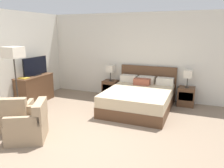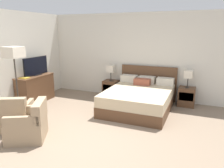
# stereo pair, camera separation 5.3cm
# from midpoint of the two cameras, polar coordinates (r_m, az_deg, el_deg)

# --- Properties ---
(ground_plane) EXTENTS (10.16, 10.16, 0.00)m
(ground_plane) POSITION_cam_midpoint_polar(r_m,az_deg,el_deg) (4.24, -9.43, -15.56)
(ground_plane) COLOR #84705B
(wall_back) EXTENTS (6.60, 0.06, 2.60)m
(wall_back) POSITION_cam_midpoint_polar(r_m,az_deg,el_deg) (6.87, 5.45, 7.28)
(wall_back) COLOR silver
(wall_back) RESTS_ON ground
(wall_left) EXTENTS (0.06, 5.19, 2.60)m
(wall_left) POSITION_cam_midpoint_polar(r_m,az_deg,el_deg) (6.59, -23.88, 5.91)
(wall_left) COLOR silver
(wall_left) RESTS_ON ground
(bed) EXTENTS (1.69, 2.08, 1.03)m
(bed) POSITION_cam_midpoint_polar(r_m,az_deg,el_deg) (5.93, 7.41, -3.65)
(bed) COLOR brown
(bed) RESTS_ON ground
(nightstand_left) EXTENTS (0.45, 0.40, 0.53)m
(nightstand_left) POSITION_cam_midpoint_polar(r_m,az_deg,el_deg) (6.99, -0.08, -1.20)
(nightstand_left) COLOR brown
(nightstand_left) RESTS_ON ground
(nightstand_right) EXTENTS (0.45, 0.40, 0.53)m
(nightstand_right) POSITION_cam_midpoint_polar(r_m,az_deg,el_deg) (6.49, 19.10, -3.14)
(nightstand_right) COLOR brown
(nightstand_right) RESTS_ON ground
(table_lamp_left) EXTENTS (0.22, 0.22, 0.49)m
(table_lamp_left) POSITION_cam_midpoint_polar(r_m,az_deg,el_deg) (6.85, -0.08, 3.95)
(table_lamp_left) COLOR #332D28
(table_lamp_left) RESTS_ON nightstand_left
(table_lamp_right) EXTENTS (0.22, 0.22, 0.49)m
(table_lamp_right) POSITION_cam_midpoint_polar(r_m,az_deg,el_deg) (6.34, 19.54, 2.37)
(table_lamp_right) COLOR #332D28
(table_lamp_right) RESTS_ON nightstand_right
(dresser) EXTENTS (0.47, 1.20, 0.79)m
(dresser) POSITION_cam_midpoint_polar(r_m,az_deg,el_deg) (6.82, -19.16, -1.09)
(dresser) COLOR brown
(dresser) RESTS_ON ground
(tv) EXTENTS (0.18, 0.95, 0.53)m
(tv) POSITION_cam_midpoint_polar(r_m,az_deg,el_deg) (6.76, -19.05, 4.37)
(tv) COLOR black
(tv) RESTS_ON dresser
(book_red_cover) EXTENTS (0.25, 0.22, 0.02)m
(book_red_cover) POSITION_cam_midpoint_polar(r_m,az_deg,el_deg) (6.44, -21.64, 1.50)
(book_red_cover) COLOR gold
(book_red_cover) RESTS_ON dresser
(armchair_by_window) EXTENTS (0.92, 0.92, 0.76)m
(armchair_by_window) POSITION_cam_midpoint_polar(r_m,az_deg,el_deg) (5.14, -23.91, -7.73)
(armchair_by_window) COLOR #9E8466
(armchair_by_window) RESTS_ON ground
(armchair_companion) EXTENTS (0.93, 0.93, 0.76)m
(armchair_companion) POSITION_cam_midpoint_polar(r_m,az_deg,el_deg) (4.58, -20.59, -9.99)
(armchair_companion) COLOR #9E8466
(armchair_companion) RESTS_ON ground
(floor_lamp) EXTENTS (0.38, 0.38, 1.71)m
(floor_lamp) POSITION_cam_midpoint_polar(r_m,az_deg,el_deg) (5.54, -24.02, 6.50)
(floor_lamp) COLOR #332D28
(floor_lamp) RESTS_ON ground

